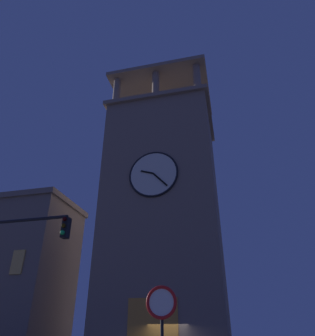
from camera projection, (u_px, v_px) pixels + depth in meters
name	position (u px, v px, depth m)	size (l,w,h in m)	color
clocktower	(165.00, 216.00, 26.00)	(9.59, 8.62, 27.10)	gray
no_horn_sign	(162.00, 315.00, 7.36)	(0.78, 0.14, 3.11)	black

